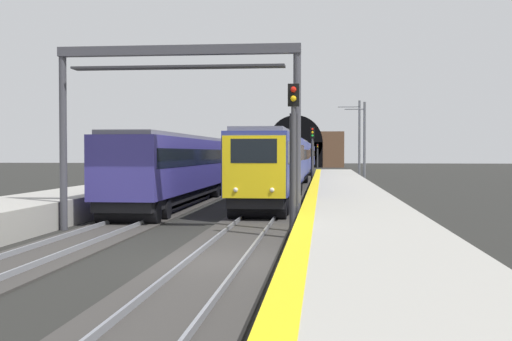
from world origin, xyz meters
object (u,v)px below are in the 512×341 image
Objects in this scene: train_main_approaching at (295,159)px; catenary_mast_far at (359,141)px; railway_signal_near at (294,149)px; overhead_signal_gantry at (178,90)px; railway_signal_far at (317,154)px; railway_signal_mid at (312,150)px; catenary_mast_near at (364,144)px; train_adjacent_platform at (208,163)px.

catenary_mast_far reaches higher than train_main_approaching.
overhead_signal_gantry reaches higher than railway_signal_near.
train_main_approaching is at bearing 75.25° from catenary_mast_far.
overhead_signal_gantry is at bearing -3.16° from train_main_approaching.
railway_signal_far is 51.11m from catenary_mast_far.
railway_signal_mid is at bearing -6.80° from overhead_signal_gantry.
overhead_signal_gantry is 40.40m from catenary_mast_far.
railway_signal_mid is 37.08m from overhead_signal_gantry.
railway_signal_near is at bearing 173.94° from catenary_mast_far.
overhead_signal_gantry is at bearing -6.80° from railway_signal_mid.
overhead_signal_gantry is 1.27× the size of catenary_mast_near.
railway_signal_mid is at bearing -23.84° from train_adjacent_platform.
overhead_signal_gantry is at bearing -113.91° from railway_signal_near.
train_main_approaching is 20.80m from train_adjacent_platform.
railway_signal_mid is 5.21m from catenary_mast_far.
catenary_mast_near reaches higher than railway_signal_near.
train_main_approaching is 10.67× the size of catenary_mast_near.
catenary_mast_near is at bearing 40.66° from railway_signal_mid.
catenary_mast_near is (-58.68, -4.40, 1.05)m from railway_signal_far.
railway_signal_near is 0.66× the size of catenary_mast_far.
railway_signal_far is 58.85m from catenary_mast_near.
train_main_approaching is at bearing -2.09° from railway_signal_far.
train_main_approaching is 4.73m from railway_signal_mid.
railway_signal_far is 0.48× the size of overhead_signal_gantry.
train_adjacent_platform is at bearing 148.47° from catenary_mast_far.
overhead_signal_gantry is (-20.90, -2.59, 3.05)m from train_adjacent_platform.
catenary_mast_far reaches higher than catenary_mast_near.
railway_signal_far is at bearing -180.00° from railway_signal_near.
catenary_mast_far is (39.42, -8.78, -1.22)m from overhead_signal_gantry.
railway_signal_far is 0.61× the size of catenary_mast_near.
catenary_mast_near is 7.79m from catenary_mast_far.
railway_signal_mid is 0.58× the size of overhead_signal_gantry.
train_main_approaching is 6.63m from catenary_mast_far.
catenary_mast_near is at bearing 4.29° from railway_signal_far.
overhead_signal_gantry is (-41.05, 2.59, 2.94)m from train_main_approaching.
railway_signal_near is at bearing -113.91° from overhead_signal_gantry.
train_main_approaching reaches higher than railway_signal_far.
overhead_signal_gantry is 32.87m from catenary_mast_near.
train_adjacent_platform is 7.55× the size of railway_signal_near.
railway_signal_mid is (38.71, -0.00, 0.13)m from railway_signal_near.
train_adjacent_platform is 15.70m from catenary_mast_near.
train_adjacent_platform is 21.80m from catenary_mast_far.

